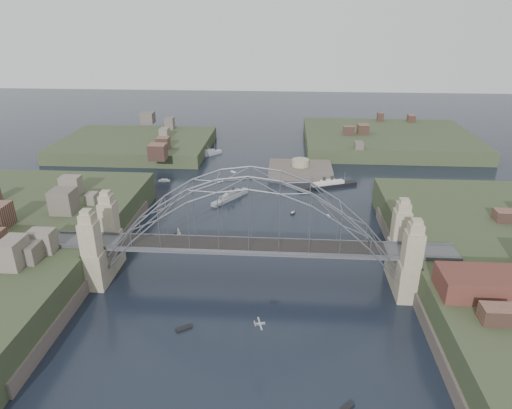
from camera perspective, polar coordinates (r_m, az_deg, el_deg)
The scene contains 20 objects.
ground at distance 98.84m, azimuth -0.74°, elevation -9.46°, with size 500.00×500.00×0.00m, color black.
bridge at distance 92.79m, azimuth -0.78°, elevation -3.03°, with size 84.00×13.80×24.60m.
headland_nw at distance 195.75m, azimuth -14.75°, elevation 6.71°, with size 60.00×45.00×9.00m, color #313C23.
headland_ne at distance 204.57m, azimuth 16.11°, elevation 7.33°, with size 70.00×55.00×9.50m, color #313C23.
fort_island at distance 162.18m, azimuth 5.53°, elevation 3.71°, with size 22.00×16.00×9.40m.
wharf_shed at distance 89.39m, azimuth 28.14°, elevation -8.83°, with size 20.00×8.00×4.00m, color #592D26.
finger_pier at distance 82.46m, azimuth 27.35°, elevation -19.56°, with size 4.00×22.00×1.40m, color #48484B.
naval_cruiser_near at distance 139.63m, azimuth -3.19°, elevation 1.00°, with size 10.42×14.59×4.79m.
naval_cruiser_far at distance 182.46m, azimuth -6.31°, elevation 6.27°, with size 11.72×12.93×5.18m.
ocean_liner at distance 150.36m, azimuth 8.97°, elevation 2.40°, with size 19.67×10.20×4.94m.
aeroplane at distance 75.52m, azimuth 0.34°, elevation -14.70°, with size 1.86×3.30×0.49m.
small_boat_a at distance 118.56m, azimuth -9.67°, elevation -3.47°, with size 2.74×2.06×2.38m.
small_boat_b at distance 129.63m, azimuth 4.64°, elevation -1.07°, with size 1.42×1.83×1.43m.
small_boat_c at distance 86.37m, azimuth -9.02°, elevation -15.12°, with size 2.99×2.43×0.45m.
small_boat_d at distance 129.08m, azimuth 9.07°, elevation -1.47°, with size 1.12×2.13×0.45m.
small_boat_e at distance 157.25m, azimuth -11.42°, elevation 2.96°, with size 3.73×1.30×1.43m.
small_boat_f at distance 144.65m, azimuth 1.91°, elevation 1.57°, with size 1.83×1.56×0.45m.
small_boat_g at distance 73.42m, azimuth 11.39°, elevation -23.72°, with size 2.25×2.28×0.45m.
small_boat_h at distance 163.15m, azimuth -2.85°, elevation 4.09°, with size 2.08×1.90×0.45m.
small_boat_i at distance 115.37m, azimuth 15.10°, elevation -5.14°, with size 1.93×2.28×0.45m.
Camera 1 is at (7.06, -83.02, 53.16)m, focal length 31.93 mm.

